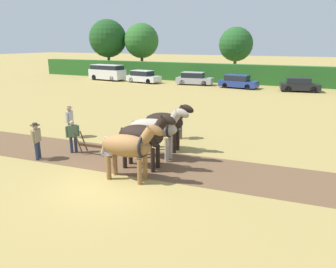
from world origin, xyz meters
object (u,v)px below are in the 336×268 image
object	(u,v)px
draft_horse_trail_left	(156,128)
farmer_at_plow	(73,134)
tree_left	(142,41)
plow	(97,149)
tree_far_left	(108,39)
farmer_onlooker_right	(70,119)
parked_car_left	(143,77)
farmer_onlooker_left	(36,138)
parked_car_center	(238,82)
tree_center_left	(236,44)
parked_van	(107,72)
draft_horse_lead_right	(143,136)
draft_horse_trail_right	(166,122)
draft_horse_lead_left	(129,146)
farmer_beside_team	(181,122)
parked_car_center_left	(194,79)
parked_car_center_right	(299,85)

from	to	relation	value
draft_horse_trail_left	farmer_at_plow	size ratio (longest dim) A/B	1.87
tree_left	plow	xyz separation A→B (m)	(17.03, -34.10, -4.90)
tree_far_left	farmer_onlooker_right	distance (m)	36.72
draft_horse_trail_left	parked_car_left	bearing A→B (deg)	116.28
plow	farmer_onlooker_right	world-z (taller)	farmer_onlooker_right
tree_far_left	farmer_onlooker_right	xyz separation A→B (m)	(19.21, -30.96, -4.54)
farmer_onlooker_left	parked_car_center	distance (m)	27.23
farmer_at_plow	tree_far_left	bearing A→B (deg)	160.79
tree_center_left	parked_van	distance (m)	18.27
draft_horse_lead_right	draft_horse_trail_right	size ratio (longest dim) A/B	1.02
tree_center_left	draft_horse_lead_left	xyz separation A→B (m)	(5.40, -36.99, -3.39)
draft_horse_trail_right	parked_van	size ratio (longest dim) A/B	0.50
parked_car_left	farmer_beside_team	bearing A→B (deg)	-47.93
draft_horse_lead_left	parked_car_center_left	size ratio (longest dim) A/B	0.59
farmer_beside_team	parked_car_left	world-z (taller)	farmer_beside_team
draft_horse_lead_left	farmer_at_plow	bearing A→B (deg)	154.37
parked_car_left	parked_car_center	bearing A→B (deg)	8.58
parked_car_center_left	parked_car_center_right	xyz separation A→B (m)	(12.06, -0.52, -0.03)
draft_horse_trail_left	farmer_at_plow	world-z (taller)	draft_horse_trail_left
farmer_onlooker_right	parked_car_left	world-z (taller)	farmer_onlooker_right
plow	farmer_onlooker_left	bearing A→B (deg)	-148.18
draft_horse_lead_right	farmer_onlooker_left	distance (m)	4.93
draft_horse_trail_left	draft_horse_trail_right	bearing A→B (deg)	90.48
draft_horse_trail_right	parked_car_left	xyz separation A→B (m)	(-14.49, 23.40, -0.64)
tree_far_left	draft_horse_lead_left	size ratio (longest dim) A/B	3.18
farmer_beside_team	farmer_onlooker_left	bearing A→B (deg)	-144.14
draft_horse_trail_left	farmer_onlooker_right	world-z (taller)	draft_horse_trail_left
farmer_onlooker_left	farmer_onlooker_right	xyz separation A→B (m)	(-1.13, 3.42, 0.05)
plow	tree_center_left	bearing A→B (deg)	89.86
draft_horse_lead_right	parked_van	world-z (taller)	draft_horse_lead_right
draft_horse_lead_left	parked_car_left	distance (m)	30.96
parked_car_center_left	tree_left	bearing A→B (deg)	139.82
draft_horse_trail_left	tree_left	bearing A→B (deg)	116.21
tree_left	parked_car_center_right	xyz separation A→B (m)	(23.82, -8.40, -4.53)
draft_horse_lead_left	farmer_beside_team	distance (m)	5.93
farmer_onlooker_left	parked_car_left	size ratio (longest dim) A/B	0.36
farmer_beside_team	draft_horse_trail_right	bearing A→B (deg)	-102.62
parked_car_center_right	farmer_onlooker_left	bearing A→B (deg)	-119.15
plow	parked_car_left	world-z (taller)	parked_car_left
farmer_onlooker_left	farmer_onlooker_right	size ratio (longest dim) A/B	0.96
draft_horse_lead_right	farmer_beside_team	bearing A→B (deg)	89.73
tree_center_left	plow	size ratio (longest dim) A/B	3.95
draft_horse_trail_right	plow	bearing A→B (deg)	-144.45
farmer_onlooker_right	parked_car_center_left	bearing A→B (deg)	77.37
draft_horse_lead_left	draft_horse_trail_left	world-z (taller)	draft_horse_trail_left
farmer_at_plow	parked_car_center_right	world-z (taller)	farmer_at_plow
draft_horse_lead_right	farmer_onlooker_left	xyz separation A→B (m)	(-4.79, -1.09, -0.41)
farmer_onlooker_left	tree_left	bearing A→B (deg)	94.79
farmer_onlooker_right	parked_car_left	size ratio (longest dim) A/B	0.38
parked_van	tree_far_left	bearing A→B (deg)	128.42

